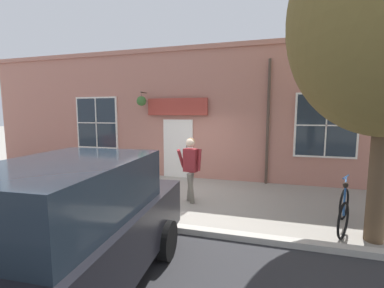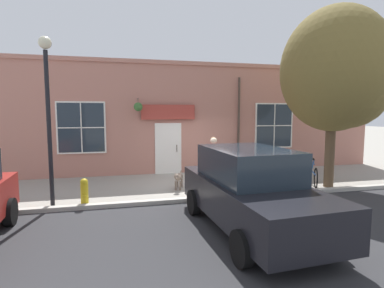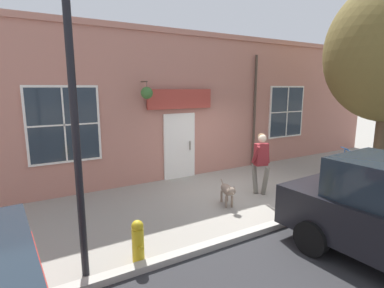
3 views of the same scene
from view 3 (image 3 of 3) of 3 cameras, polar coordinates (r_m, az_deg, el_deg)
name	(u,v)px [view 3 (image 3 of 3)]	position (r m, az deg, el deg)	size (l,w,h in m)	color
ground_plane	(240,193)	(8.56, 9.16, -9.24)	(90.00, 90.00, 0.00)	gray
storefront_facade	(196,105)	(9.97, 0.85, 7.40)	(0.95, 18.00, 4.64)	#B27566
pedestrian_walking	(261,158)	(8.33, 13.02, -2.61)	(0.62, 0.61, 1.70)	#6B665B
dog_on_leash	(228,190)	(7.55, 6.80, -8.75)	(1.02, 0.46, 0.61)	#7F6B5B
leaning_bicycle	(354,169)	(10.75, 28.49, -4.18)	(1.64, 0.65, 1.01)	black
street_lamp	(72,85)	(4.57, -21.87, 10.40)	(0.32, 0.32, 4.44)	black
fire_hydrant	(138,242)	(5.28, -10.26, -17.82)	(0.34, 0.20, 0.77)	gold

